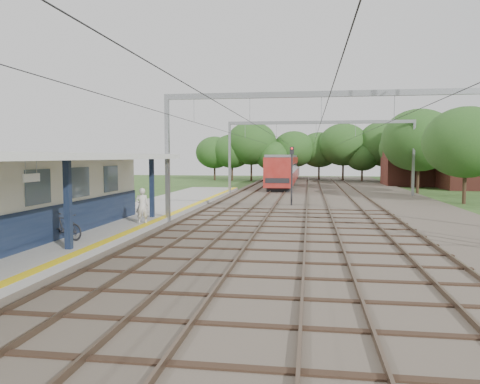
{
  "coord_description": "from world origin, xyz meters",
  "views": [
    {
      "loc": [
        2.63,
        -9.51,
        3.66
      ],
      "look_at": [
        -1.37,
        17.37,
        1.6
      ],
      "focal_mm": 35.0,
      "sensor_mm": 36.0,
      "label": 1
    }
  ],
  "objects_px": {
    "person": "(142,206)",
    "bicycle": "(64,226)",
    "signal_post": "(292,169)",
    "train": "(286,168)"
  },
  "relations": [
    {
      "from": "train",
      "to": "bicycle",
      "type": "bearing_deg",
      "value": -97.94
    },
    {
      "from": "bicycle",
      "to": "train",
      "type": "distance_m",
      "value": 47.07
    },
    {
      "from": "person",
      "to": "bicycle",
      "type": "distance_m",
      "value": 5.17
    },
    {
      "from": "train",
      "to": "signal_post",
      "type": "distance_m",
      "value": 29.63
    },
    {
      "from": "person",
      "to": "bicycle",
      "type": "height_order",
      "value": "person"
    },
    {
      "from": "person",
      "to": "train",
      "type": "distance_m",
      "value": 41.96
    },
    {
      "from": "person",
      "to": "bicycle",
      "type": "xyz_separation_m",
      "value": [
        -1.4,
        -4.97,
        -0.34
      ]
    },
    {
      "from": "person",
      "to": "signal_post",
      "type": "bearing_deg",
      "value": -140.95
    },
    {
      "from": "bicycle",
      "to": "train",
      "type": "xyz_separation_m",
      "value": [
        6.5,
        46.6,
        1.21
      ]
    },
    {
      "from": "signal_post",
      "to": "bicycle",
      "type": "bearing_deg",
      "value": -114.79
    }
  ]
}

